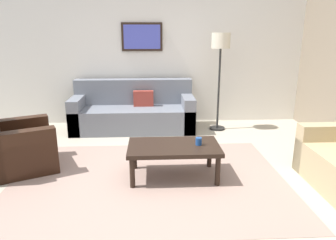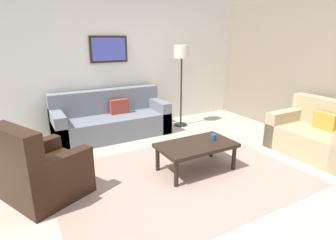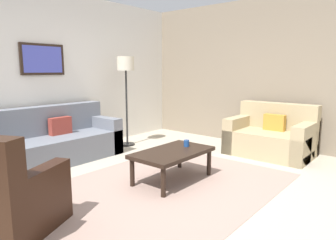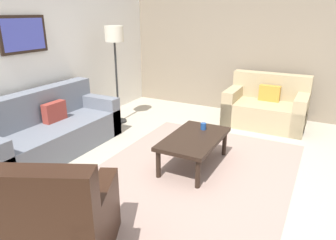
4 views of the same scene
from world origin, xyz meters
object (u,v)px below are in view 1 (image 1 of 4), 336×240
at_px(cup, 199,141).
at_px(couch_main, 134,112).
at_px(armchair_leather, 14,147).
at_px(lamp_standing, 220,51).
at_px(coffee_table, 174,149).
at_px(framed_artwork, 142,37).

bearing_deg(cup, couch_main, 113.37).
xyz_separation_m(armchair_leather, lamp_standing, (2.96, 1.60, 1.10)).
height_order(coffee_table, framed_artwork, framed_artwork).
bearing_deg(lamp_standing, cup, -108.49).
bearing_deg(cup, lamp_standing, 71.51).
height_order(coffee_table, cup, cup).
bearing_deg(armchair_leather, framed_artwork, 52.98).
relative_size(armchair_leather, framed_artwork, 1.42).
relative_size(couch_main, framed_artwork, 2.88).
height_order(couch_main, framed_artwork, framed_artwork).
distance_m(cup, lamp_standing, 2.23).
relative_size(couch_main, lamp_standing, 1.26).
distance_m(coffee_table, cup, 0.31).
xyz_separation_m(cup, lamp_standing, (0.64, 1.91, 0.95)).
bearing_deg(framed_artwork, armchair_leather, -127.02).
bearing_deg(coffee_table, armchair_leather, 171.28).
bearing_deg(coffee_table, framed_artwork, 99.72).
bearing_deg(couch_main, lamp_standing, -5.30).
bearing_deg(armchair_leather, lamp_standing, 28.31).
xyz_separation_m(coffee_table, lamp_standing, (0.94, 1.91, 1.05)).
xyz_separation_m(armchair_leather, coffee_table, (2.02, -0.31, 0.05)).
height_order(couch_main, coffee_table, couch_main).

